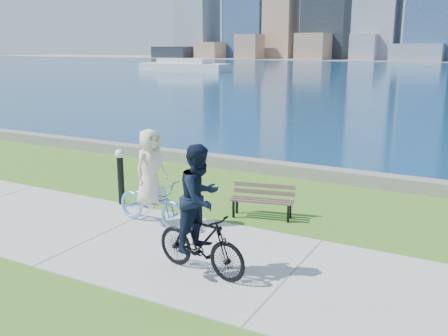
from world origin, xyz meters
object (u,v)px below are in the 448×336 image
at_px(park_bench, 263,198).
at_px(bollard_lamp, 121,173).
at_px(cyclist_man, 200,221).
at_px(cyclist_woman, 151,190).

relative_size(park_bench, bollard_lamp, 1.08).
distance_m(park_bench, bollard_lamp, 3.43).
distance_m(bollard_lamp, cyclist_man, 4.26).
xyz_separation_m(park_bench, cyclist_man, (0.28, -3.12, 0.50)).
distance_m(park_bench, cyclist_man, 3.17).
relative_size(bollard_lamp, cyclist_man, 0.62).
bearing_deg(park_bench, cyclist_woman, -152.02).
bearing_deg(bollard_lamp, park_bench, 13.90).
relative_size(park_bench, cyclist_woman, 0.71).
bearing_deg(park_bench, cyclist_man, -97.99).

